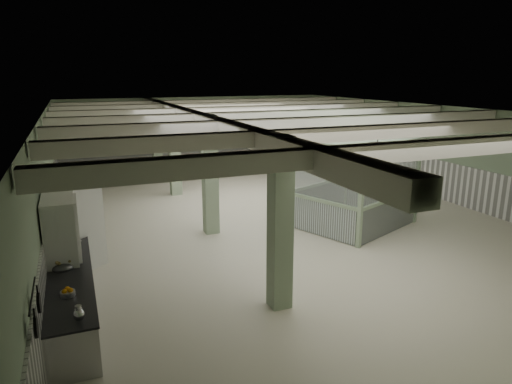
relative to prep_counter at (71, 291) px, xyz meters
name	(u,v)px	position (x,y,z in m)	size (l,w,h in m)	color
floor	(272,214)	(6.54, 4.64, -0.46)	(20.00, 20.00, 0.00)	silver
ceiling	(273,110)	(6.54, 4.64, 3.14)	(14.00, 20.00, 0.02)	silver
wall_back	(197,131)	(6.54, 14.64, 1.34)	(14.00, 0.02, 3.60)	#8BA181
wall_left	(48,181)	(-0.46, 4.64, 1.34)	(0.02, 20.00, 3.60)	#8BA181
wall_right	(434,151)	(13.54, 4.64, 1.34)	(0.02, 20.00, 3.60)	#8BA181
wainscot_left	(53,216)	(-0.43, 4.64, 0.29)	(0.05, 19.90, 1.50)	white
wainscot_right	(431,177)	(13.52, 4.64, 0.29)	(0.05, 19.90, 1.50)	white
wainscot_back	(197,151)	(6.54, 14.61, 0.29)	(13.90, 0.05, 1.50)	white
girder	(200,119)	(4.04, 4.64, 2.92)	(0.45, 19.90, 0.40)	silver
beam_a	(440,148)	(6.54, -2.86, 2.96)	(13.90, 0.35, 0.32)	silver
beam_b	(360,133)	(6.54, -0.36, 2.96)	(13.90, 0.35, 0.32)	silver
beam_c	(309,123)	(6.54, 2.14, 2.96)	(13.90, 0.35, 0.32)	silver
beam_d	(273,116)	(6.54, 4.64, 2.96)	(13.90, 0.35, 0.32)	silver
beam_e	(246,110)	(6.54, 7.14, 2.96)	(13.90, 0.35, 0.32)	silver
beam_f	(225,106)	(6.54, 9.64, 2.96)	(13.90, 0.35, 0.32)	silver
beam_g	(209,103)	(6.54, 12.14, 2.96)	(13.90, 0.35, 0.32)	silver
column_a	(280,224)	(4.04, -1.36, 1.34)	(0.42, 0.42, 3.60)	#92A887
column_b	(210,175)	(4.04, 3.64, 1.34)	(0.42, 0.42, 3.60)	#92A887
column_c	(174,151)	(4.04, 8.64, 1.34)	(0.42, 0.42, 3.60)	#92A887
column_d	(157,138)	(4.04, 12.64, 1.34)	(0.42, 0.42, 3.60)	#92A887
hook_rail	(32,295)	(-0.39, -2.96, 1.39)	(0.02, 0.02, 1.20)	black
pendant_front	(377,147)	(7.04, -0.36, 2.59)	(0.44, 0.44, 0.22)	#2F3F2F
pendant_mid	(280,125)	(7.04, 5.14, 2.59)	(0.44, 0.44, 0.22)	#2F3F2F
pendant_back	(233,114)	(7.04, 10.14, 2.59)	(0.44, 0.44, 0.22)	#2F3F2F
prep_counter	(71,291)	(0.00, 0.00, 0.00)	(0.86, 4.93, 0.91)	#B5B6BA
pitcher_near	(66,233)	(-0.04, 2.06, 0.58)	(0.19, 0.22, 0.28)	#B5B6BA
pitcher_far	(79,313)	(0.14, -2.13, 0.57)	(0.18, 0.20, 0.26)	#B5B6BA
veg_colander	(62,264)	(-0.12, 0.16, 0.54)	(0.45, 0.45, 0.21)	#45464B
orange_bowl	(68,294)	(-0.02, -1.17, 0.49)	(0.25, 0.25, 0.09)	#B2B2B7
skillet_near	(36,327)	(-0.34, -3.46, 1.17)	(0.28, 0.28, 0.04)	black
skillet_far	(39,303)	(-0.34, -2.78, 1.17)	(0.29, 0.29, 0.04)	black
walkin_cooler	(64,238)	(-0.08, 1.33, 0.70)	(1.17, 2.53, 2.32)	white
guard_booth	(353,167)	(8.50, 2.72, 1.43)	(4.40, 4.11, 2.85)	#90A987
filing_cabinet	(389,193)	(10.38, 3.23, 0.28)	(0.48, 0.68, 1.48)	#58594A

